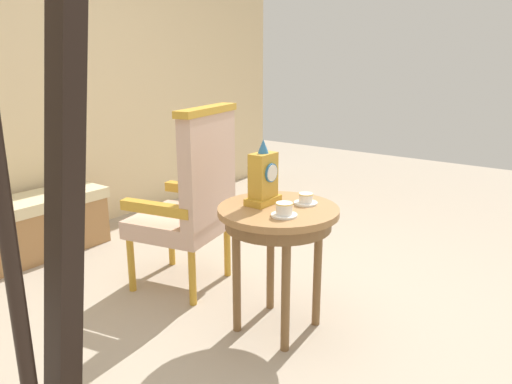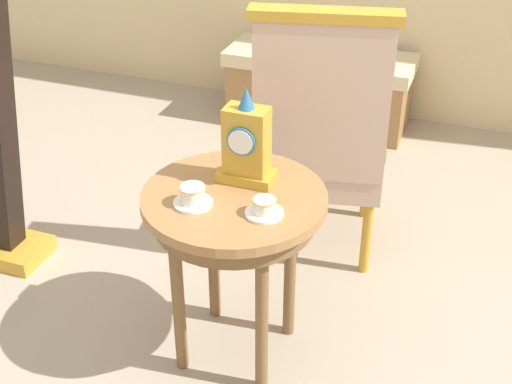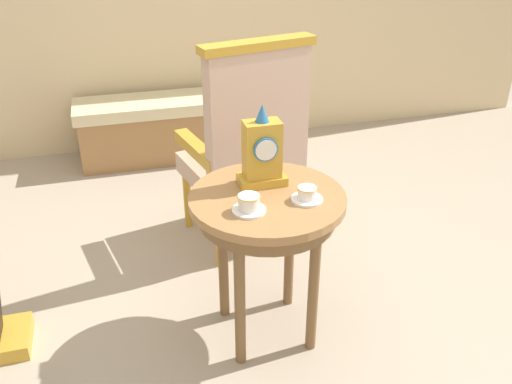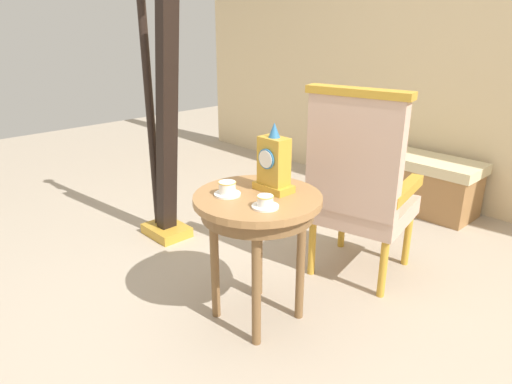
{
  "view_description": "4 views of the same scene",
  "coord_description": "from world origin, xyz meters",
  "px_view_note": "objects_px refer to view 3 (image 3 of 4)",
  "views": [
    {
      "loc": [
        -1.89,
        -1.36,
        1.42
      ],
      "look_at": [
        0.07,
        0.11,
        0.74
      ],
      "focal_mm": 34.39,
      "sensor_mm": 36.0,
      "label": 1
    },
    {
      "loc": [
        0.83,
        -1.88,
        1.91
      ],
      "look_at": [
        0.14,
        0.01,
        0.68
      ],
      "focal_mm": 50.26,
      "sensor_mm": 36.0,
      "label": 2
    },
    {
      "loc": [
        -0.48,
        -1.86,
        1.72
      ],
      "look_at": [
        0.03,
        -0.02,
        0.7
      ],
      "focal_mm": 39.23,
      "sensor_mm": 36.0,
      "label": 3
    },
    {
      "loc": [
        1.55,
        -1.44,
        1.46
      ],
      "look_at": [
        -0.01,
        0.03,
        0.66
      ],
      "focal_mm": 32.32,
      "sensor_mm": 36.0,
      "label": 4
    }
  ],
  "objects_px": {
    "side_table": "(267,215)",
    "armchair": "(247,144)",
    "mantel_clock": "(262,153)",
    "teacup_left": "(249,204)",
    "window_bench": "(155,129)",
    "teacup_right": "(307,195)"
  },
  "relations": [
    {
      "from": "side_table",
      "to": "teacup_left",
      "type": "xyz_separation_m",
      "value": [
        -0.1,
        -0.1,
        0.12
      ]
    },
    {
      "from": "side_table",
      "to": "mantel_clock",
      "type": "bearing_deg",
      "value": 86.14
    },
    {
      "from": "mantel_clock",
      "to": "window_bench",
      "type": "distance_m",
      "value": 1.99
    },
    {
      "from": "window_bench",
      "to": "mantel_clock",
      "type": "bearing_deg",
      "value": -82.09
    },
    {
      "from": "teacup_left",
      "to": "window_bench",
      "type": "bearing_deg",
      "value": 94.22
    },
    {
      "from": "side_table",
      "to": "teacup_left",
      "type": "height_order",
      "value": "teacup_left"
    },
    {
      "from": "mantel_clock",
      "to": "window_bench",
      "type": "relative_size",
      "value": 0.31
    },
    {
      "from": "teacup_left",
      "to": "teacup_right",
      "type": "relative_size",
      "value": 1.04
    },
    {
      "from": "side_table",
      "to": "teacup_left",
      "type": "distance_m",
      "value": 0.19
    },
    {
      "from": "mantel_clock",
      "to": "window_bench",
      "type": "xyz_separation_m",
      "value": [
        -0.26,
        1.88,
        -0.59
      ]
    },
    {
      "from": "side_table",
      "to": "mantel_clock",
      "type": "height_order",
      "value": "mantel_clock"
    },
    {
      "from": "teacup_right",
      "to": "window_bench",
      "type": "relative_size",
      "value": 0.11
    },
    {
      "from": "side_table",
      "to": "teacup_right",
      "type": "distance_m",
      "value": 0.19
    },
    {
      "from": "side_table",
      "to": "window_bench",
      "type": "bearing_deg",
      "value": 97.33
    },
    {
      "from": "side_table",
      "to": "armchair",
      "type": "xyz_separation_m",
      "value": [
        0.1,
        0.7,
        0.0
      ]
    },
    {
      "from": "armchair",
      "to": "window_bench",
      "type": "bearing_deg",
      "value": 105.47
    },
    {
      "from": "window_bench",
      "to": "teacup_left",
      "type": "bearing_deg",
      "value": -85.78
    },
    {
      "from": "side_table",
      "to": "teacup_right",
      "type": "xyz_separation_m",
      "value": [
        0.13,
        -0.08,
        0.11
      ]
    },
    {
      "from": "armchair",
      "to": "side_table",
      "type": "bearing_deg",
      "value": -98.11
    },
    {
      "from": "teacup_left",
      "to": "teacup_right",
      "type": "xyz_separation_m",
      "value": [
        0.23,
        0.02,
        -0.01
      ]
    },
    {
      "from": "teacup_left",
      "to": "teacup_right",
      "type": "distance_m",
      "value": 0.24
    },
    {
      "from": "side_table",
      "to": "armchair",
      "type": "distance_m",
      "value": 0.71
    }
  ]
}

